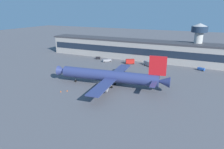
% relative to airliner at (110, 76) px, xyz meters
% --- Properties ---
extents(ground_plane, '(600.00, 600.00, 0.00)m').
position_rel_airliner_xyz_m(ground_plane, '(-8.22, 1.79, -5.41)').
color(ground_plane, '#56565B').
extents(terminal_building, '(147.89, 16.17, 14.87)m').
position_rel_airliner_xyz_m(terminal_building, '(-8.22, 63.57, 2.05)').
color(terminal_building, '#9E9993').
rests_on(terminal_building, ground_plane).
extents(airliner, '(59.67, 51.09, 17.37)m').
position_rel_airliner_xyz_m(airliner, '(0.00, 0.00, 0.00)').
color(airliner, navy).
rests_on(airliner, ground_plane).
extents(control_tower, '(10.88, 10.88, 28.40)m').
position_rel_airliner_xyz_m(control_tower, '(35.64, 66.77, 12.47)').
color(control_tower, '#B7B7B2').
rests_on(control_tower, ground_plane).
extents(follow_me_car, '(4.79, 3.41, 1.85)m').
position_rel_airliner_xyz_m(follow_me_car, '(40.25, 50.04, -4.32)').
color(follow_me_car, '#2651A5').
rests_on(follow_me_car, ground_plane).
extents(stair_truck, '(6.38, 5.15, 3.55)m').
position_rel_airliner_xyz_m(stair_truck, '(-6.76, 46.15, -3.43)').
color(stair_truck, red).
rests_on(stair_truck, ground_plane).
extents(fuel_truck, '(8.41, 7.26, 3.35)m').
position_rel_airliner_xyz_m(fuel_truck, '(7.36, 45.92, -3.53)').
color(fuel_truck, gray).
rests_on(fuel_truck, ground_plane).
extents(belt_loader, '(5.82, 6.05, 1.95)m').
position_rel_airliner_xyz_m(belt_loader, '(-24.46, 44.75, -4.26)').
color(belt_loader, gray).
rests_on(belt_loader, ground_plane).
extents(crew_van, '(5.41, 2.75, 2.55)m').
position_rel_airliner_xyz_m(crew_van, '(16.16, 41.98, -3.95)').
color(crew_van, white).
rests_on(crew_van, ground_plane).
extents(baggage_tug, '(4.12, 3.48, 1.85)m').
position_rel_airliner_xyz_m(baggage_tug, '(-34.65, 49.55, -4.32)').
color(baggage_tug, black).
rests_on(baggage_tug, ground_plane).
extents(traffic_cone_0, '(0.55, 0.55, 0.69)m').
position_rel_airliner_xyz_m(traffic_cone_0, '(-17.85, -17.25, -5.07)').
color(traffic_cone_0, '#F2590C').
rests_on(traffic_cone_0, ground_plane).
extents(traffic_cone_1, '(0.55, 0.55, 0.69)m').
position_rel_airliner_xyz_m(traffic_cone_1, '(-15.76, -15.13, -5.06)').
color(traffic_cone_1, '#F2590C').
rests_on(traffic_cone_1, ground_plane).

